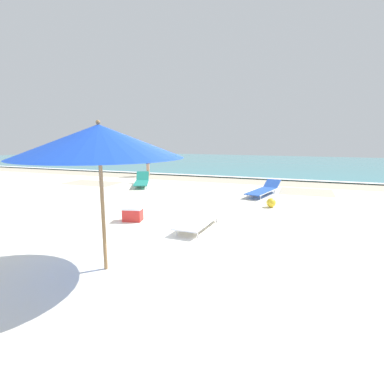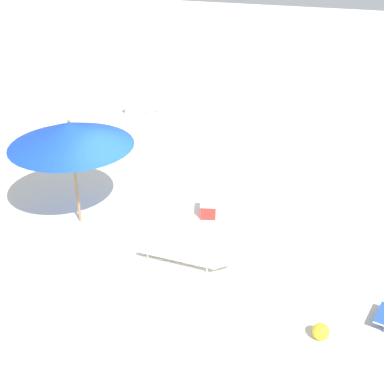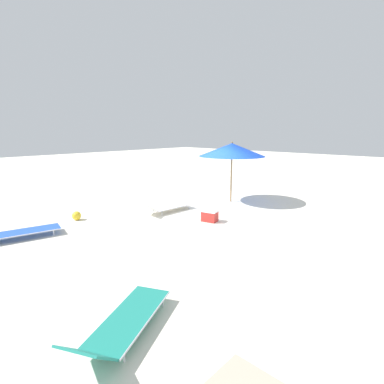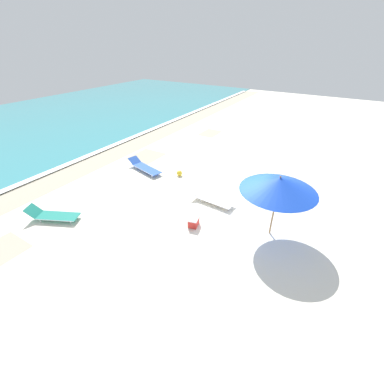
% 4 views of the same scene
% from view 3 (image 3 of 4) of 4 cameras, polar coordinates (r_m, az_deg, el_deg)
% --- Properties ---
extents(ground_plane, '(60.00, 60.00, 0.16)m').
position_cam_3_polar(ground_plane, '(11.19, 1.96, -3.73)').
color(ground_plane, silver).
extents(beach_umbrella, '(2.65, 2.65, 2.46)m').
position_cam_3_polar(beach_umbrella, '(12.19, 7.62, 7.96)').
color(beach_umbrella, '#9E7547').
rests_on(beach_umbrella, ground_plane).
extents(sun_lounger_under_umbrella, '(1.43, 2.11, 0.56)m').
position_cam_3_polar(sun_lounger_under_umbrella, '(4.72, -13.13, -23.19)').
color(sun_lounger_under_umbrella, '#1E8475').
rests_on(sun_lounger_under_umbrella, ground_plane).
extents(sun_lounger_beside_umbrella, '(0.73, 2.14, 0.50)m').
position_cam_3_polar(sun_lounger_beside_umbrella, '(10.82, -4.87, -2.74)').
color(sun_lounger_beside_umbrella, white).
rests_on(sun_lounger_beside_umbrella, ground_plane).
extents(sun_lounger_near_water_left, '(1.15, 2.45, 0.47)m').
position_cam_3_polar(sun_lounger_near_water_left, '(9.42, -31.03, -6.64)').
color(sun_lounger_near_water_left, blue).
rests_on(sun_lounger_near_water_left, ground_plane).
extents(beach_ball, '(0.29, 0.29, 0.29)m').
position_cam_3_polar(beach_ball, '(10.54, -21.12, -4.23)').
color(beach_ball, yellow).
rests_on(beach_ball, ground_plane).
extents(cooler_box, '(0.57, 0.46, 0.37)m').
position_cam_3_polar(cooler_box, '(9.71, 3.38, -4.52)').
color(cooler_box, red).
rests_on(cooler_box, ground_plane).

